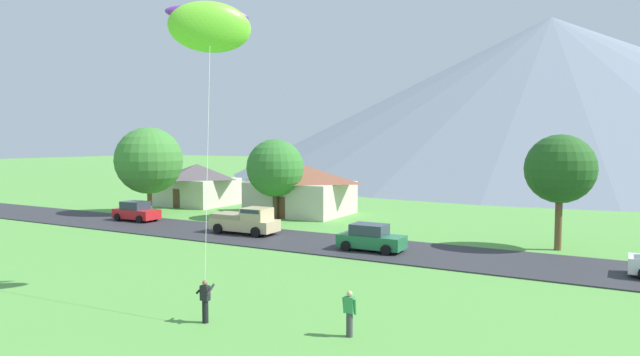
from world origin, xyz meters
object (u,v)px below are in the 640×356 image
Objects in this scene: house_leftmost at (301,188)px; house_left_center at (197,184)px; tree_left_of_center at (149,161)px; parked_car_green_mid_east at (371,238)px; tree_center at (560,169)px; kite_flyer_with_kite at (210,29)px; tree_near_left at (275,168)px; watcher_person at (350,313)px; pickup_truck_sand_west_side at (246,221)px; parked_car_red_mid_west at (136,212)px.

house_leftmost is 1.20× the size of house_left_center.
house_leftmost is at bearing 28.28° from tree_left_of_center.
house_leftmost reaches higher than parked_car_green_mid_east.
kite_flyer_with_kite is (-12.76, -18.73, 6.69)m from tree_center.
tree_near_left is 0.97× the size of tree_center.
house_leftmost is 14.81m from tree_left_of_center.
tree_near_left is at bearing 116.69° from kite_flyer_with_kite.
parked_car_green_mid_east is 0.32× the size of kite_flyer_with_kite.
kite_flyer_with_kite is at bearing -67.64° from house_leftmost.
tree_left_of_center is at bearing 166.63° from parked_car_green_mid_east.
house_leftmost reaches higher than watcher_person.
tree_left_of_center is at bearing 162.14° from pickup_truck_sand_west_side.
tree_left_of_center is at bearing -179.83° from tree_center.
house_leftmost is at bearing 123.64° from watcher_person.
tree_left_of_center is 1.12× the size of tree_center.
tree_center is 12.88m from parked_car_green_mid_east.
parked_car_red_mid_west is at bearing 174.86° from parked_car_green_mid_east.
parked_car_green_mid_east is 15.03m from watcher_person.
house_left_center is at bearing 152.20° from parked_car_green_mid_east.
tree_left_of_center reaches higher than house_leftmost.
house_left_center is 1.86× the size of parked_car_green_mid_east.
house_left_center is 4.68× the size of watcher_person.
kite_flyer_with_kite reaches higher than house_left_center.
pickup_truck_sand_west_side is (2.57, -7.90, -3.55)m from tree_near_left.
pickup_truck_sand_west_side is at bearing -3.71° from parked_car_red_mid_west.
house_leftmost is 1.27× the size of tree_center.
parked_car_red_mid_west is (-33.55, -4.13, -4.36)m from tree_center.
house_leftmost is 12.01m from pickup_truck_sand_west_side.
kite_flyer_with_kite is at bearing -47.50° from house_left_center.
parked_car_red_mid_west is at bearing -73.28° from house_left_center.
tree_center reaches higher than parked_car_green_mid_east.
house_left_center is at bearing 106.72° from parked_car_red_mid_west.
pickup_truck_sand_west_side is at bearing 135.91° from watcher_person.
kite_flyer_with_kite is (10.91, -21.70, 7.31)m from tree_near_left.
tree_center reaches higher than parked_car_red_mid_west.
house_left_center is 1.50× the size of pickup_truck_sand_west_side.
house_left_center is at bearing 175.47° from house_leftmost.
kite_flyer_with_kite reaches higher than parked_car_green_mid_east.
parked_car_red_mid_west is 23.23m from parked_car_green_mid_east.
kite_flyer_with_kite is (8.34, -13.80, 10.86)m from pickup_truck_sand_west_side.
house_left_center reaches higher than watcher_person.
kite_flyer_with_kite is 13.47m from watcher_person.
watcher_person is at bearing -33.22° from tree_left_of_center.
house_leftmost is 1.13× the size of tree_left_of_center.
house_left_center is 8.55m from tree_left_of_center.
tree_near_left is 29.95m from watcher_person.
parked_car_red_mid_west is at bearing -57.74° from tree_left_of_center.
pickup_truck_sand_west_side is (-21.10, -4.93, -4.17)m from tree_center.
kite_flyer_with_kite is (10.50, -25.52, 9.42)m from house_leftmost.
tree_center is 1.42× the size of pickup_truck_sand_west_side.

